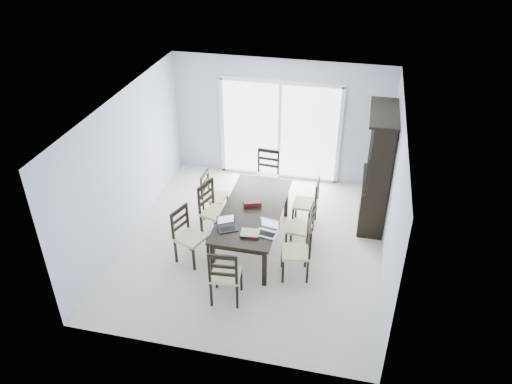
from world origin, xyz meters
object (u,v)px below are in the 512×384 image
at_px(chair_left_near, 186,230).
at_px(laptop_dark, 228,227).
at_px(chair_left_far, 210,191).
at_px(game_box, 252,203).
at_px(dining_table, 253,212).
at_px(chair_end_far, 267,170).
at_px(chair_end_near, 225,271).
at_px(laptop_silver, 267,231).
at_px(chair_right_near, 302,245).
at_px(hot_tub, 247,129).
at_px(chair_left_mid, 212,204).
at_px(cell_phone, 244,237).
at_px(chair_right_far, 311,198).
at_px(chair_right_mid, 305,223).
at_px(china_hutch, 378,170).

relative_size(chair_left_near, laptop_dark, 3.06).
bearing_deg(chair_left_far, game_box, 61.04).
distance_m(dining_table, chair_end_far, 1.59).
distance_m(chair_end_near, laptop_silver, 0.99).
relative_size(dining_table, chair_end_far, 1.85).
bearing_deg(laptop_silver, game_box, 128.50).
distance_m(chair_right_near, hot_tub, 4.71).
bearing_deg(chair_left_mid, hot_tub, -158.45).
relative_size(chair_right_near, chair_end_near, 0.98).
bearing_deg(laptop_dark, chair_left_near, 148.65).
xyz_separation_m(chair_right_near, laptop_silver, (-0.56, -0.03, 0.20)).
xyz_separation_m(laptop_silver, cell_phone, (-0.34, -0.15, -0.05)).
xyz_separation_m(chair_left_far, cell_phone, (1.02, -1.51, 0.20)).
xyz_separation_m(laptop_dark, game_box, (0.22, 0.78, -0.01)).
distance_m(chair_right_far, chair_end_near, 2.51).
relative_size(chair_right_near, laptop_silver, 3.12).
bearing_deg(chair_right_near, game_box, 40.33).
relative_size(chair_right_near, chair_right_far, 1.03).
distance_m(chair_left_mid, chair_right_mid, 1.68).
bearing_deg(laptop_silver, laptop_dark, -169.26).
relative_size(chair_right_mid, hot_tub, 0.53).
relative_size(chair_right_near, hot_tub, 0.57).
relative_size(china_hutch, cell_phone, 19.03).
distance_m(china_hutch, chair_end_far, 2.17).
xyz_separation_m(chair_left_near, chair_end_near, (0.92, -0.88, 0.02)).
xyz_separation_m(china_hutch, chair_end_near, (-2.10, -2.76, -0.45)).
distance_m(chair_left_near, chair_left_mid, 0.80).
distance_m(chair_left_near, hot_tub, 4.30).
relative_size(laptop_dark, hot_tub, 0.18).
relative_size(laptop_dark, laptop_silver, 1.00).
distance_m(china_hutch, chair_left_far, 3.10).
relative_size(dining_table, chair_right_near, 1.93).
distance_m(chair_left_mid, chair_right_near, 1.88).
height_order(chair_left_mid, laptop_dark, chair_left_mid).
relative_size(china_hutch, chair_right_mid, 2.09).
bearing_deg(chair_end_near, chair_right_near, 35.77).
relative_size(chair_left_far, chair_right_mid, 1.00).
height_order(game_box, hot_tub, hot_tub).
xyz_separation_m(dining_table, chair_end_near, (-0.08, -1.51, -0.06)).
bearing_deg(hot_tub, laptop_dark, -80.51).
distance_m(chair_left_mid, laptop_silver, 1.42).
bearing_deg(chair_right_near, chair_left_far, 43.04).
bearing_deg(cell_phone, chair_left_mid, 145.49).
xyz_separation_m(laptop_dark, hot_tub, (-0.72, 4.33, -0.30)).
relative_size(chair_right_near, laptop_dark, 3.10).
height_order(china_hutch, laptop_dark, china_hutch).
height_order(dining_table, chair_right_near, chair_right_near).
bearing_deg(chair_left_far, chair_end_far, 137.20).
bearing_deg(chair_left_far, laptop_silver, 47.84).
distance_m(chair_end_near, cell_phone, 0.73).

